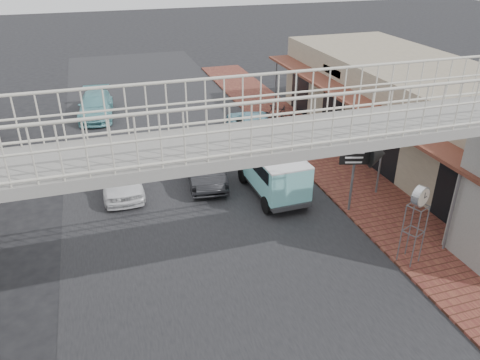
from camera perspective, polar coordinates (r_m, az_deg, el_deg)
ground at (r=16.11m, az=-3.08°, el=-7.01°), size 120.00×120.00×0.00m
road_strip at (r=16.10m, az=-3.08°, el=-7.00°), size 10.00×60.00×0.01m
sidewalk at (r=20.71m, az=12.35°, el=0.79°), size 3.00×40.00×0.10m
shophouse_row at (r=23.17m, az=21.42°, el=7.65°), size 7.20×18.00×4.00m
footbridge at (r=11.16m, az=1.80°, el=-4.57°), size 16.40×2.40×6.34m
white_hatchback at (r=19.28m, az=-14.32°, el=0.52°), size 1.60×3.87×1.31m
dark_sedan at (r=19.63m, az=-4.37°, el=1.90°), size 1.90×4.27×1.36m
angkot_curb at (r=23.94m, az=1.49°, el=6.66°), size 2.70×4.85×1.28m
angkot_far at (r=28.16m, az=-17.17°, el=8.67°), size 2.18×4.62×1.30m
angkot_van at (r=18.18m, az=4.10°, el=1.44°), size 1.84×3.80×1.84m
motorcycle_near at (r=24.38m, az=4.00°, el=6.87°), size 1.96×1.00×0.99m
motorcycle_far at (r=25.51m, az=4.47°, el=7.92°), size 1.87×1.18×1.09m
street_clock at (r=14.65m, az=21.05°, el=-2.28°), size 0.68×0.65×2.63m
arrow_sign at (r=17.08m, az=16.14°, el=3.01°), size 1.69×1.12×2.79m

